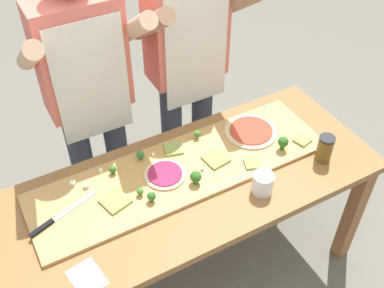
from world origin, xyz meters
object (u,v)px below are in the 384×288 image
(broccoli_floret_front_left, at_px, (140,155))
(broccoli_floret_back_right, at_px, (196,177))
(pizza_slice_near_right, at_px, (173,149))
(pizza_slice_far_left, at_px, (252,163))
(chefs_knife, at_px, (54,220))
(broccoli_floret_center_left, at_px, (283,142))
(broccoli_floret_front_mid, at_px, (151,196))
(pizza_whole_tomato_red, at_px, (251,131))
(cheese_crumble_a, at_px, (154,155))
(pizza_slice_center, at_px, (115,201))
(broccoli_floret_back_mid, at_px, (140,191))
(cheese_crumble_b, at_px, (86,186))
(broccoli_floret_back_left, at_px, (197,134))
(cheese_crumble_d, at_px, (73,183))
(sauce_jar, at_px, (325,148))
(pizza_slice_far_right, at_px, (302,140))
(prep_table, at_px, (188,197))
(pizza_whole_beet_magenta, at_px, (165,174))
(recipe_note, at_px, (87,278))
(flour_cup, at_px, (263,184))
(cook_left, at_px, (88,88))
(cheese_crumble_e, at_px, (101,170))
(broccoli_floret_center_right, at_px, (113,170))
(cheese_crumble_c, at_px, (202,169))
(pizza_slice_near_left, at_px, (216,159))
(cook_right, at_px, (187,59))

(broccoli_floret_front_left, height_order, broccoli_floret_back_right, broccoli_floret_back_right)
(pizza_slice_near_right, height_order, pizza_slice_far_left, same)
(chefs_knife, distance_m, broccoli_floret_center_left, 1.09)
(broccoli_floret_front_mid, height_order, broccoli_floret_back_right, broccoli_floret_back_right)
(pizza_whole_tomato_red, bearing_deg, broccoli_floret_front_left, 170.73)
(broccoli_floret_back_right, distance_m, cheese_crumble_a, 0.26)
(pizza_slice_center, height_order, broccoli_floret_back_right, broccoli_floret_back_right)
(chefs_knife, height_order, broccoli_floret_front_mid, broccoli_floret_front_mid)
(cheese_crumble_a, bearing_deg, chefs_knife, -164.19)
(broccoli_floret_back_right, xyz_separation_m, broccoli_floret_back_mid, (-0.25, 0.05, -0.02))
(broccoli_floret_front_mid, bearing_deg, cheese_crumble_b, 136.60)
(pizza_slice_far_left, distance_m, broccoli_floret_back_left, 0.31)
(cheese_crumble_d, height_order, sauce_jar, sauce_jar)
(pizza_slice_far_right, relative_size, broccoli_floret_center_left, 0.95)
(pizza_slice_near_right, bearing_deg, broccoli_floret_back_mid, -144.12)
(chefs_knife, bearing_deg, cheese_crumble_b, 32.11)
(chefs_knife, height_order, broccoli_floret_center_left, broccoli_floret_center_left)
(prep_table, distance_m, broccoli_floret_back_right, 0.16)
(pizza_whole_beet_magenta, xyz_separation_m, cheese_crumble_a, (0.01, 0.14, -0.00))
(sauce_jar, bearing_deg, chefs_knife, 168.86)
(prep_table, xyz_separation_m, pizza_slice_center, (-0.34, 0.04, 0.12))
(pizza_whole_tomato_red, xyz_separation_m, broccoli_floret_back_left, (-0.26, 0.09, 0.02))
(pizza_whole_beet_magenta, height_order, pizza_slice_near_right, pizza_whole_beet_magenta)
(recipe_note, bearing_deg, flour_cup, 2.82)
(chefs_knife, distance_m, cook_left, 0.65)
(prep_table, distance_m, cheese_crumble_e, 0.42)
(pizza_slice_far_right, bearing_deg, pizza_slice_near_right, 156.82)
(cook_left, bearing_deg, pizza_whole_tomato_red, -33.37)
(pizza_slice_center, bearing_deg, broccoli_floret_center_right, 71.25)
(pizza_slice_near_right, distance_m, broccoli_floret_back_mid, 0.32)
(broccoli_floret_front_left, height_order, cheese_crumble_c, broccoli_floret_front_left)
(pizza_slice_far_left, relative_size, recipe_note, 0.52)
(cheese_crumble_a, relative_size, flour_cup, 0.14)
(pizza_slice_far_right, bearing_deg, pizza_slice_near_left, 168.10)
(broccoli_floret_center_right, distance_m, cook_right, 0.72)
(pizza_whole_tomato_red, height_order, flour_cup, flour_cup)
(broccoli_floret_front_mid, bearing_deg, sauce_jar, -9.70)
(cheese_crumble_d, bearing_deg, prep_table, -25.20)
(broccoli_floret_center_right, distance_m, recipe_note, 0.52)
(prep_table, relative_size, recipe_note, 12.37)
(prep_table, bearing_deg, chefs_knife, 173.72)
(pizza_slice_near_right, bearing_deg, flour_cup, -60.32)
(prep_table, bearing_deg, cook_right, 61.93)
(chefs_knife, xyz_separation_m, pizza_slice_near_right, (0.62, 0.14, 0.00))
(broccoli_floret_back_left, relative_size, cheese_crumble_d, 2.05)
(pizza_slice_center, height_order, sauce_jar, sauce_jar)
(broccoli_floret_front_mid, bearing_deg, pizza_slice_far_right, -0.68)
(pizza_slice_far_left, distance_m, broccoli_floret_center_right, 0.64)
(broccoli_floret_front_mid, relative_size, cheese_crumble_d, 2.36)
(broccoli_floret_center_right, bearing_deg, broccoli_floret_back_left, 3.26)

